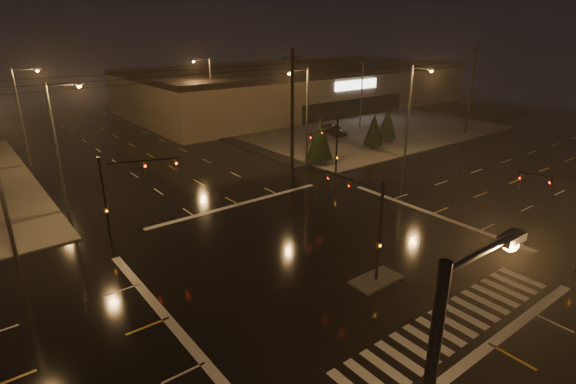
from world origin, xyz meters
The scene contains 23 objects.
ground centered at (0.00, 0.00, 0.00)m, with size 140.00×140.00×0.00m, color black.
sidewalk_ne centered at (30.00, 30.00, 0.06)m, with size 36.00×36.00×0.12m, color #4D4A45.
median_island centered at (0.00, -4.00, 0.07)m, with size 3.00×1.60×0.15m, color #4D4A45.
crosswalk centered at (0.00, -9.00, 0.01)m, with size 15.00×2.60×0.01m, color beige.
stop_bar_near centered at (0.00, -11.00, 0.01)m, with size 16.00×0.50×0.01m, color beige.
stop_bar_far centered at (0.00, 11.00, 0.01)m, with size 16.00×0.50×0.01m, color beige.
parking_lot centered at (35.00, 28.00, 0.04)m, with size 50.00×24.00×0.08m, color black.
retail_building centered at (35.00, 45.99, 3.84)m, with size 60.20×28.30×7.20m.
signal_mast_median centered at (0.00, -3.07, 3.75)m, with size 0.25×4.59×6.00m.
signal_mast_ne centered at (9.50, 10.14, 3.79)m, with size 4.84×1.86×6.00m.
signal_mast_nw centered at (-9.50, 10.14, 3.79)m, with size 4.84×1.86×6.00m.
signal_mast_se centered at (10.23, -9.75, 3.71)m, with size 1.55×3.87×6.00m.
streetlight_1 centered at (-11.18, 18.00, 5.80)m, with size 2.77×0.32×10.00m.
streetlight_2 centered at (-11.18, 34.00, 5.80)m, with size 2.77×0.32×10.00m.
streetlight_3 centered at (11.18, 16.00, 5.80)m, with size 2.77×0.32×10.00m.
streetlight_4 centered at (11.18, 36.00, 5.80)m, with size 2.77×0.32×10.00m.
streetlight_6 centered at (22.00, 11.18, 5.80)m, with size 0.32×2.77×10.00m.
utility_pole_1 centered at (8.00, 14.00, 6.13)m, with size 2.20×0.32×12.00m.
utility_pole_2 centered at (38.00, 14.00, 6.13)m, with size 2.20×0.32×12.00m.
conifer_0 centered at (13.03, 15.64, 2.85)m, with size 2.76×2.76×5.01m.
conifer_1 centered at (21.99, 16.23, 2.50)m, with size 2.30×2.30×4.30m.
conifer_2 centered at (25.81, 17.45, 2.59)m, with size 2.42×2.42×4.48m.
car_parked centered at (23.65, 24.78, 0.75)m, with size 1.78×4.42×1.50m, color black.
Camera 1 is at (-17.79, -18.71, 13.76)m, focal length 28.00 mm.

